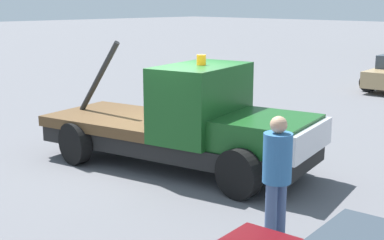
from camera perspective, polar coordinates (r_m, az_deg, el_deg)
ground_plane at (r=11.08m, az=-1.82°, el=-4.90°), size 160.00×160.00×0.00m
tow_truck at (r=10.66m, az=-0.29°, el=-0.50°), size 6.08×3.25×2.51m
person_near_truck at (r=7.48m, az=9.06°, el=-5.33°), size 0.40×0.40×1.81m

